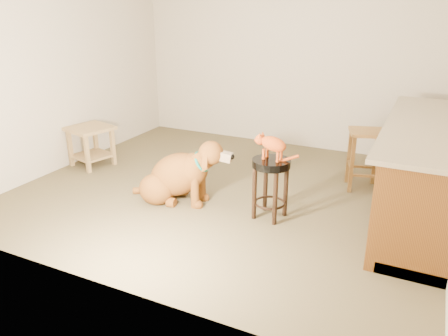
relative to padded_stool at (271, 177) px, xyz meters
The scene contains 8 objects.
floor 0.87m from the padded_stool, 148.60° to the left, with size 4.50×4.00×0.01m, color brown.
room_shell 1.46m from the padded_stool, 148.60° to the left, with size 4.54×4.04×2.62m.
cabinet_run 1.47m from the padded_stool, 28.26° to the left, with size 0.70×2.56×0.94m.
padded_stool is the anchor object (origin of this frame).
wood_stool 1.35m from the padded_stool, 58.85° to the left, with size 0.46×0.46×0.68m.
side_table 2.63m from the padded_stool, behind, with size 0.61×0.61×0.52m.
golden_retriever 1.03m from the padded_stool, behind, with size 1.19×0.62×0.75m.
tabby_kitten 0.33m from the padded_stool, 166.61° to the left, with size 0.45×0.16×0.28m.
Camera 1 is at (1.94, -4.11, 2.00)m, focal length 35.00 mm.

